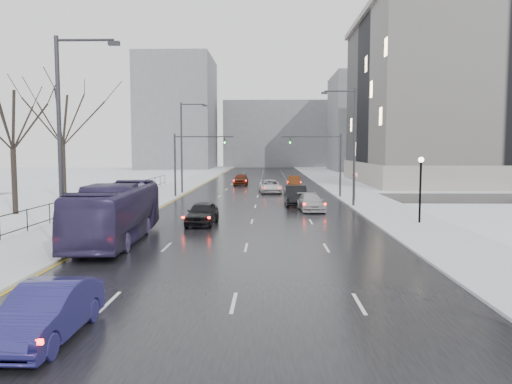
# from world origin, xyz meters

# --- Properties ---
(road) EXTENTS (16.00, 150.00, 0.04)m
(road) POSITION_xyz_m (0.00, 60.00, 0.02)
(road) COLOR black
(road) RESTS_ON ground
(cross_road) EXTENTS (130.00, 10.00, 0.04)m
(cross_road) POSITION_xyz_m (0.00, 48.00, 0.02)
(cross_road) COLOR black
(cross_road) RESTS_ON ground
(sidewalk_left) EXTENTS (5.00, 150.00, 0.16)m
(sidewalk_left) POSITION_xyz_m (-10.50, 60.00, 0.08)
(sidewalk_left) COLOR silver
(sidewalk_left) RESTS_ON ground
(sidewalk_right) EXTENTS (5.00, 150.00, 0.16)m
(sidewalk_right) POSITION_xyz_m (10.50, 60.00, 0.08)
(sidewalk_right) COLOR silver
(sidewalk_right) RESTS_ON ground
(park_strip) EXTENTS (14.00, 150.00, 0.12)m
(park_strip) POSITION_xyz_m (-20.00, 60.00, 0.06)
(park_strip) COLOR white
(park_strip) RESTS_ON ground
(tree_park_d) EXTENTS (8.75, 8.75, 12.50)m
(tree_park_d) POSITION_xyz_m (-17.80, 34.00, 0.00)
(tree_park_d) COLOR black
(tree_park_d) RESTS_ON ground
(tree_park_e) EXTENTS (9.45, 9.45, 13.50)m
(tree_park_e) POSITION_xyz_m (-18.20, 44.00, 0.00)
(tree_park_e) COLOR black
(tree_park_e) RESTS_ON ground
(iron_fence) EXTENTS (0.06, 70.00, 1.30)m
(iron_fence) POSITION_xyz_m (-13.00, 30.00, 0.91)
(iron_fence) COLOR black
(iron_fence) RESTS_ON sidewalk_left
(streetlight_r_mid) EXTENTS (2.95, 0.25, 10.00)m
(streetlight_r_mid) POSITION_xyz_m (8.17, 40.00, 5.62)
(streetlight_r_mid) COLOR #2D2D33
(streetlight_r_mid) RESTS_ON ground
(streetlight_l_near) EXTENTS (2.95, 0.25, 10.00)m
(streetlight_l_near) POSITION_xyz_m (-8.17, 20.00, 5.62)
(streetlight_l_near) COLOR #2D2D33
(streetlight_l_near) RESTS_ON ground
(streetlight_l_far) EXTENTS (2.95, 0.25, 10.00)m
(streetlight_l_far) POSITION_xyz_m (-8.17, 52.00, 5.62)
(streetlight_l_far) COLOR #2D2D33
(streetlight_l_far) RESTS_ON ground
(lamppost_r_mid) EXTENTS (0.36, 0.36, 4.28)m
(lamppost_r_mid) POSITION_xyz_m (11.00, 30.00, 2.94)
(lamppost_r_mid) COLOR black
(lamppost_r_mid) RESTS_ON sidewalk_right
(mast_signal_right) EXTENTS (6.10, 0.33, 6.50)m
(mast_signal_right) POSITION_xyz_m (7.33, 48.00, 4.11)
(mast_signal_right) COLOR #2D2D33
(mast_signal_right) RESTS_ON ground
(mast_signal_left) EXTENTS (6.10, 0.33, 6.50)m
(mast_signal_left) POSITION_xyz_m (-7.33, 48.00, 4.11)
(mast_signal_left) COLOR #2D2D33
(mast_signal_left) RESTS_ON ground
(no_uturn_sign) EXTENTS (0.60, 0.06, 2.70)m
(no_uturn_sign) POSITION_xyz_m (9.20, 44.00, 2.30)
(no_uturn_sign) COLOR #2D2D33
(no_uturn_sign) RESTS_ON sidewalk_right
(civic_building) EXTENTS (41.00, 31.00, 24.80)m
(civic_building) POSITION_xyz_m (35.00, 72.00, 11.21)
(civic_building) COLOR gray
(civic_building) RESTS_ON ground
(bldg_far_right) EXTENTS (24.00, 20.00, 22.00)m
(bldg_far_right) POSITION_xyz_m (28.00, 115.00, 11.00)
(bldg_far_right) COLOR slate
(bldg_far_right) RESTS_ON ground
(bldg_far_left) EXTENTS (18.00, 22.00, 28.00)m
(bldg_far_left) POSITION_xyz_m (-22.00, 125.00, 14.00)
(bldg_far_left) COLOR slate
(bldg_far_left) RESTS_ON ground
(bldg_far_center) EXTENTS (30.00, 18.00, 18.00)m
(bldg_far_center) POSITION_xyz_m (4.00, 140.00, 9.00)
(bldg_far_center) COLOR slate
(bldg_far_center) RESTS_ON ground
(sedan_left_near) EXTENTS (1.62, 4.43, 1.45)m
(sedan_left_near) POSITION_xyz_m (-4.59, 9.81, 0.76)
(sedan_left_near) COLOR navy
(sedan_left_near) RESTS_ON road
(bus) EXTENTS (3.12, 11.22, 3.09)m
(bus) POSITION_xyz_m (-6.96, 23.53, 1.59)
(bus) COLOR #332B53
(bus) RESTS_ON road
(sedan_center_near) EXTENTS (1.98, 4.47, 1.50)m
(sedan_center_near) POSITION_xyz_m (-3.18, 29.51, 0.79)
(sedan_center_near) COLOR black
(sedan_center_near) RESTS_ON road
(sedan_right_near) EXTENTS (1.90, 5.23, 1.71)m
(sedan_right_near) POSITION_xyz_m (3.50, 40.85, 0.90)
(sedan_right_near) COLOR black
(sedan_right_near) RESTS_ON road
(sedan_right_cross) EXTENTS (2.82, 5.37, 1.44)m
(sedan_right_cross) POSITION_xyz_m (1.33, 53.45, 0.76)
(sedan_right_cross) COLOR silver
(sedan_right_cross) RESTS_ON road
(sedan_right_far) EXTENTS (2.22, 4.70, 1.32)m
(sedan_right_far) POSITION_xyz_m (4.50, 37.05, 0.70)
(sedan_right_far) COLOR #AAA9AC
(sedan_right_far) RESTS_ON road
(sedan_center_far) EXTENTS (1.92, 4.68, 1.59)m
(sedan_center_far) POSITION_xyz_m (-2.64, 65.47, 0.83)
(sedan_center_far) COLOR #4E1B0D
(sedan_center_far) RESTS_ON road
(sedan_right_distant) EXTENTS (1.79, 4.48, 1.45)m
(sedan_right_distant) POSITION_xyz_m (4.50, 62.18, 0.76)
(sedan_right_distant) COLOR #50240D
(sedan_right_distant) RESTS_ON road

